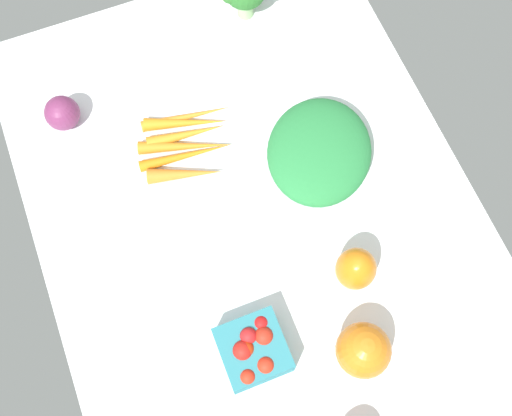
{
  "coord_description": "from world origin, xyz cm",
  "views": [
    {
      "loc": [
        -37.84,
        14.83,
        108.04
      ],
      "look_at": [
        0.0,
        0.0,
        4.0
      ],
      "focal_mm": 45.03,
      "sensor_mm": 36.0,
      "label": 1
    }
  ],
  "objects_px": {
    "berry_basket": "(253,349)",
    "heirloom_tomato_orange": "(363,350)",
    "leafy_greens_clump": "(319,151)",
    "bell_pepper_orange": "(356,269)",
    "red_onion_near_basket": "(62,113)",
    "carrot_bunch": "(186,143)"
  },
  "relations": [
    {
      "from": "carrot_bunch",
      "to": "leafy_greens_clump",
      "type": "distance_m",
      "value": 0.24
    },
    {
      "from": "heirloom_tomato_orange",
      "to": "berry_basket",
      "type": "xyz_separation_m",
      "value": [
        0.07,
        0.16,
        -0.01
      ]
    },
    {
      "from": "leafy_greens_clump",
      "to": "red_onion_near_basket",
      "type": "height_order",
      "value": "leafy_greens_clump"
    },
    {
      "from": "red_onion_near_basket",
      "to": "heirloom_tomato_orange",
      "type": "bearing_deg",
      "value": -150.87
    },
    {
      "from": "bell_pepper_orange",
      "to": "red_onion_near_basket",
      "type": "distance_m",
      "value": 0.6
    },
    {
      "from": "leafy_greens_clump",
      "to": "bell_pepper_orange",
      "type": "xyz_separation_m",
      "value": [
        -0.22,
        0.03,
        0.01
      ]
    },
    {
      "from": "red_onion_near_basket",
      "to": "bell_pepper_orange",
      "type": "bearing_deg",
      "value": -141.34
    },
    {
      "from": "berry_basket",
      "to": "heirloom_tomato_orange",
      "type": "bearing_deg",
      "value": -112.61
    },
    {
      "from": "heirloom_tomato_orange",
      "to": "leafy_greens_clump",
      "type": "relative_size",
      "value": 0.41
    },
    {
      "from": "bell_pepper_orange",
      "to": "berry_basket",
      "type": "bearing_deg",
      "value": 105.92
    },
    {
      "from": "bell_pepper_orange",
      "to": "red_onion_near_basket",
      "type": "bearing_deg",
      "value": 38.66
    },
    {
      "from": "red_onion_near_basket",
      "to": "carrot_bunch",
      "type": "bearing_deg",
      "value": -123.97
    },
    {
      "from": "leafy_greens_clump",
      "to": "red_onion_near_basket",
      "type": "bearing_deg",
      "value": 59.06
    },
    {
      "from": "bell_pepper_orange",
      "to": "red_onion_near_basket",
      "type": "relative_size",
      "value": 1.41
    },
    {
      "from": "carrot_bunch",
      "to": "bell_pepper_orange",
      "type": "relative_size",
      "value": 2.17
    },
    {
      "from": "berry_basket",
      "to": "bell_pepper_orange",
      "type": "relative_size",
      "value": 1.14
    },
    {
      "from": "heirloom_tomato_orange",
      "to": "carrot_bunch",
      "type": "relative_size",
      "value": 0.45
    },
    {
      "from": "bell_pepper_orange",
      "to": "red_onion_near_basket",
      "type": "xyz_separation_m",
      "value": [
        0.47,
        0.37,
        -0.01
      ]
    },
    {
      "from": "berry_basket",
      "to": "red_onion_near_basket",
      "type": "relative_size",
      "value": 1.6
    },
    {
      "from": "berry_basket",
      "to": "bell_pepper_orange",
      "type": "height_order",
      "value": "bell_pepper_orange"
    },
    {
      "from": "leafy_greens_clump",
      "to": "bell_pepper_orange",
      "type": "bearing_deg",
      "value": 171.67
    },
    {
      "from": "heirloom_tomato_orange",
      "to": "berry_basket",
      "type": "height_order",
      "value": "heirloom_tomato_orange"
    }
  ]
}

